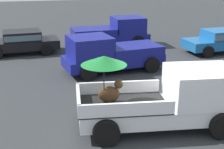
# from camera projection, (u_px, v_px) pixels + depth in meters

# --- Properties ---
(ground_plane) EXTENTS (80.00, 80.00, 0.00)m
(ground_plane) POSITION_uv_depth(u_px,v_px,m) (157.00, 127.00, 11.08)
(ground_plane) COLOR #2D3033
(pickup_truck_main) EXTENTS (5.23, 2.73, 2.41)m
(pickup_truck_main) POSITION_uv_depth(u_px,v_px,m) (170.00, 98.00, 10.82)
(pickup_truck_main) COLOR black
(pickup_truck_main) RESTS_ON ground
(pickup_truck_red) EXTENTS (4.86, 2.29, 1.80)m
(pickup_truck_red) POSITION_uv_depth(u_px,v_px,m) (113.00, 32.00, 21.53)
(pickup_truck_red) COLOR black
(pickup_truck_red) RESTS_ON ground
(pickup_truck_far) EXTENTS (5.01, 2.72, 1.80)m
(pickup_truck_far) POSITION_uv_depth(u_px,v_px,m) (109.00, 54.00, 16.47)
(pickup_truck_far) COLOR black
(pickup_truck_far) RESTS_ON ground
(parked_sedan_near) EXTENTS (4.41, 2.20, 1.33)m
(parked_sedan_near) POSITION_uv_depth(u_px,v_px,m) (21.00, 41.00, 19.78)
(parked_sedan_near) COLOR black
(parked_sedan_near) RESTS_ON ground
(parked_sedan_far) EXTENTS (4.39, 2.17, 1.33)m
(parked_sedan_far) POSITION_uv_depth(u_px,v_px,m) (221.00, 40.00, 20.11)
(parked_sedan_far) COLOR black
(parked_sedan_far) RESTS_ON ground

